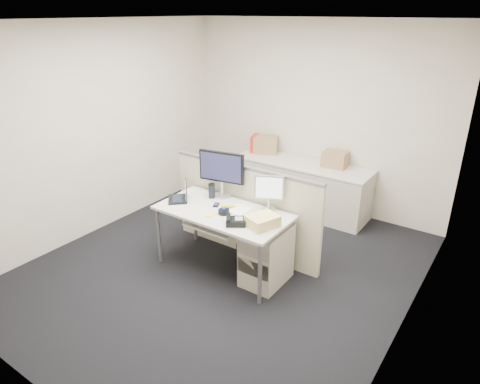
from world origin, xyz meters
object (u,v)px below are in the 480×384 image
Objects in this scene: laptop at (177,191)px; desk_phone at (236,222)px; monitor_main at (222,175)px; desk at (223,216)px.

laptop is 0.93m from desk_phone.
monitor_main is 0.56m from laptop.
desk is at bearing 52.95° from laptop.
monitor_main is 1.97× the size of laptop.
monitor_main is 0.78m from desk_phone.
desk_phone is (0.30, -0.18, 0.10)m from desk.
desk is 5.28× the size of laptop.
desk is 2.68× the size of monitor_main.
laptop is at bearing 137.81° from desk_phone.
monitor_main is (-0.25, 0.32, 0.34)m from desk.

